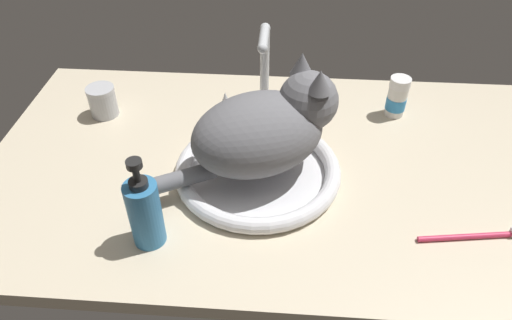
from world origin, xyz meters
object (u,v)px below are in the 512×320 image
object	(u,v)px
faucet	(263,83)
sink_basin	(256,170)
pill_bottle	(395,98)
metal_jar	(101,101)
toothbrush	(472,236)
soap_pump_bottle	(143,212)
cat	(267,127)

from	to	relation	value
faucet	sink_basin	bearing A→B (deg)	-90.00
sink_basin	pill_bottle	xyz separation A→B (cm)	(30.21, 23.46, 3.05)
sink_basin	metal_jar	xyz separation A→B (cm)	(-36.99, 18.62, 2.18)
faucet	toothbrush	distance (cm)	51.84
soap_pump_bottle	metal_jar	size ratio (longest dim) A/B	2.50
soap_pump_bottle	cat	bearing A→B (deg)	43.93
cat	metal_jar	world-z (taller)	cat
pill_bottle	soap_pump_bottle	bearing A→B (deg)	-139.20
soap_pump_bottle	toothbrush	bearing A→B (deg)	4.30
toothbrush	faucet	bearing A→B (deg)	138.92
soap_pump_bottle	sink_basin	bearing A→B (deg)	45.37
sink_basin	metal_jar	size ratio (longest dim) A/B	4.59
sink_basin	pill_bottle	size ratio (longest dim) A/B	3.42
soap_pump_bottle	faucet	bearing A→B (deg)	65.27
toothbrush	metal_jar	bearing A→B (deg)	157.01
pill_bottle	metal_jar	world-z (taller)	pill_bottle
cat	toothbrush	size ratio (longest dim) A/B	1.88
pill_bottle	soap_pump_bottle	size ratio (longest dim) A/B	0.54
sink_basin	cat	bearing A→B (deg)	27.47
toothbrush	sink_basin	bearing A→B (deg)	160.78
metal_jar	toothbrush	size ratio (longest dim) A/B	0.38
faucet	pill_bottle	world-z (taller)	faucet
metal_jar	cat	bearing A→B (deg)	-24.32
sink_basin	metal_jar	bearing A→B (deg)	153.28
faucet	cat	bearing A→B (deg)	-84.18
cat	soap_pump_bottle	world-z (taller)	cat
sink_basin	faucet	xyz separation A→B (cm)	(0.00, 20.17, 7.64)
pill_bottle	toothbrush	size ratio (longest dim) A/B	0.50
cat	pill_bottle	size ratio (longest dim) A/B	3.74
sink_basin	soap_pump_bottle	distance (cm)	25.38
soap_pump_bottle	metal_jar	bearing A→B (deg)	118.35
faucet	toothbrush	size ratio (longest dim) A/B	1.19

